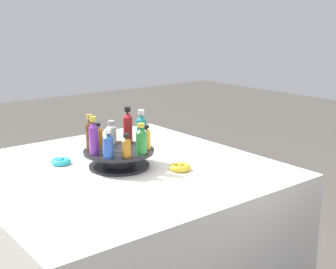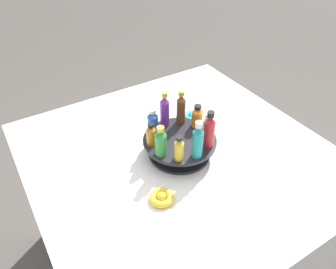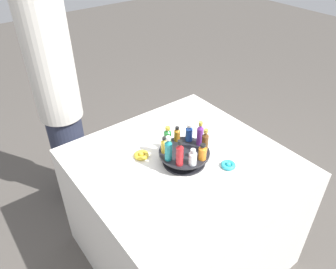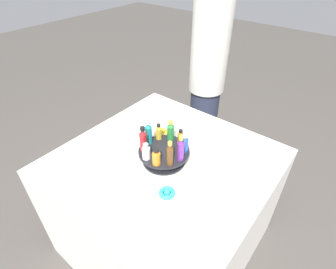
# 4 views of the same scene
# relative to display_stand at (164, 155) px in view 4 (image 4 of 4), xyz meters

# --- Properties ---
(ground_plane) EXTENTS (12.00, 12.00, 0.00)m
(ground_plane) POSITION_rel_display_stand_xyz_m (0.00, 0.00, -0.81)
(ground_plane) COLOR #4C4742
(party_table) EXTENTS (1.09, 1.09, 0.77)m
(party_table) POSITION_rel_display_stand_xyz_m (0.00, 0.00, -0.42)
(party_table) COLOR silver
(party_table) RESTS_ON ground_plane
(display_stand) EXTENTS (0.27, 0.27, 0.07)m
(display_stand) POSITION_rel_display_stand_xyz_m (0.00, 0.00, 0.00)
(display_stand) COLOR black
(display_stand) RESTS_ON party_table
(bottle_blue) EXTENTS (0.04, 0.04, 0.10)m
(bottle_blue) POSITION_rel_display_stand_xyz_m (-0.09, -0.06, 0.08)
(bottle_blue) COLOR #234CAD
(bottle_blue) RESTS_ON display_stand
(bottle_amber) EXTENTS (0.03, 0.03, 0.09)m
(bottle_amber) POSITION_rel_display_stand_xyz_m (-0.03, -0.10, 0.07)
(bottle_amber) COLOR #AD6B19
(bottle_amber) RESTS_ON display_stand
(bottle_green) EXTENTS (0.04, 0.04, 0.12)m
(bottle_green) POSITION_rel_display_stand_xyz_m (0.03, -0.10, 0.08)
(bottle_green) COLOR #288438
(bottle_green) RESTS_ON display_stand
(bottle_gold) EXTENTS (0.03, 0.03, 0.10)m
(bottle_gold) POSITION_rel_display_stand_xyz_m (0.09, -0.06, 0.08)
(bottle_gold) COLOR gold
(bottle_gold) RESTS_ON display_stand
(bottle_teal) EXTENTS (0.04, 0.04, 0.14)m
(bottle_teal) POSITION_rel_display_stand_xyz_m (0.11, 0.00, 0.10)
(bottle_teal) COLOR teal
(bottle_teal) RESTS_ON display_stand
(bottle_red) EXTENTS (0.04, 0.04, 0.15)m
(bottle_red) POSITION_rel_display_stand_xyz_m (0.09, 0.06, 0.10)
(bottle_red) COLOR #B21E23
(bottle_red) RESTS_ON display_stand
(bottle_clear) EXTENTS (0.04, 0.04, 0.09)m
(bottle_clear) POSITION_rel_display_stand_xyz_m (0.03, 0.10, 0.07)
(bottle_clear) COLOR silver
(bottle_clear) RESTS_ON display_stand
(bottle_orange) EXTENTS (0.04, 0.04, 0.09)m
(bottle_orange) POSITION_rel_display_stand_xyz_m (-0.03, 0.10, 0.07)
(bottle_orange) COLOR orange
(bottle_orange) RESTS_ON display_stand
(bottle_brown) EXTENTS (0.04, 0.04, 0.14)m
(bottle_brown) POSITION_rel_display_stand_xyz_m (-0.09, 0.06, 0.10)
(bottle_brown) COLOR brown
(bottle_brown) RESTS_ON display_stand
(bottle_purple) EXTENTS (0.04, 0.04, 0.14)m
(bottle_purple) POSITION_rel_display_stand_xyz_m (-0.11, -0.00, 0.10)
(bottle_purple) COLOR #702D93
(bottle_purple) RESTS_ON display_stand
(ribbon_bow_gold) EXTENTS (0.08, 0.08, 0.03)m
(ribbon_bow_gold) POSITION_rel_display_stand_xyz_m (0.16, -0.17, -0.03)
(ribbon_bow_gold) COLOR gold
(ribbon_bow_gold) RESTS_ON party_table
(ribbon_bow_teal) EXTENTS (0.08, 0.08, 0.03)m
(ribbon_bow_teal) POSITION_rel_display_stand_xyz_m (-0.16, 0.17, -0.03)
(ribbon_bow_teal) COLOR #2DB7CC
(ribbon_bow_teal) RESTS_ON party_table
(person_figure) EXTENTS (0.29, 0.29, 1.71)m
(person_figure) POSITION_rel_display_stand_xyz_m (0.32, -0.94, 0.06)
(person_figure) COLOR #282D42
(person_figure) RESTS_ON ground_plane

